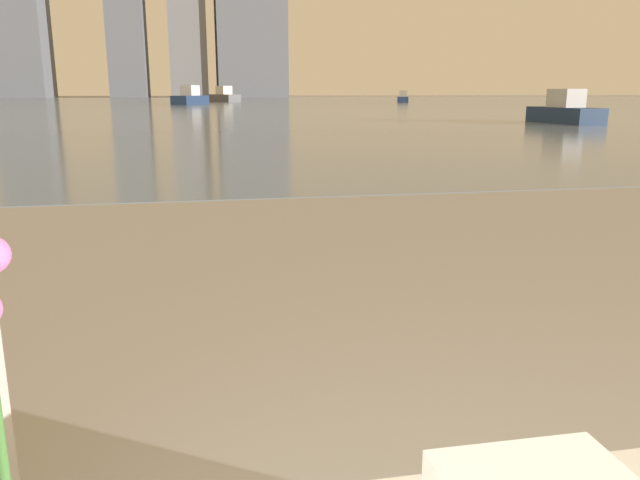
{
  "coord_description": "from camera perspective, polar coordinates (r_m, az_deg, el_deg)",
  "views": [
    {
      "loc": [
        -0.54,
        0.16,
        1.18
      ],
      "look_at": [
        -0.1,
        2.47,
        0.61
      ],
      "focal_mm": 35.0,
      "sensor_mm": 36.0,
      "label": 1
    }
  ],
  "objects": [
    {
      "name": "harbor_boat_4",
      "position": [
        69.73,
        -8.76,
        12.87
      ],
      "size": [
        3.43,
        4.66,
        1.67
      ],
      "color": "#4C4C51",
      "rests_on": "harbor_water"
    },
    {
      "name": "harbor_water",
      "position": [
        61.85,
        -10.64,
        12.18
      ],
      "size": [
        180.0,
        110.0,
        0.01
      ],
      "color": "slate",
      "rests_on": "ground_plane"
    },
    {
      "name": "harbor_boat_2",
      "position": [
        66.81,
        7.6,
        12.74
      ],
      "size": [
        2.1,
        3.43,
        1.22
      ],
      "color": "navy",
      "rests_on": "harbor_water"
    },
    {
      "name": "harbor_boat_3",
      "position": [
        24.92,
        21.48,
        10.9
      ],
      "size": [
        1.31,
        3.35,
        1.23
      ],
      "color": "navy",
      "rests_on": "harbor_water"
    },
    {
      "name": "harbor_boat_5",
      "position": [
        56.46,
        -11.78,
        12.61
      ],
      "size": [
        3.27,
        4.54,
        1.63
      ],
      "color": "navy",
      "rests_on": "harbor_water"
    }
  ]
}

